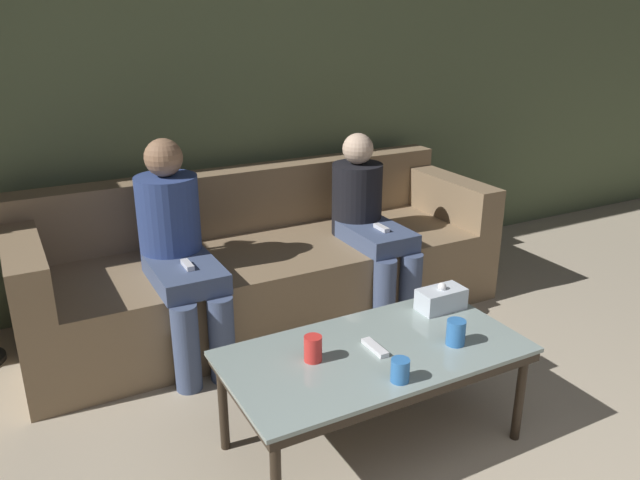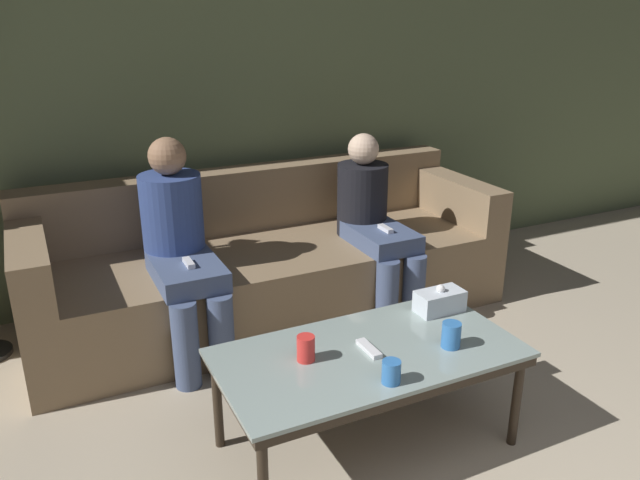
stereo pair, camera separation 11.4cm
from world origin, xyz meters
TOP-DOWN VIEW (x-y plane):
  - wall_back at (0.00, 3.54)m, footprint 12.00×0.06m
  - couch at (0.00, 2.99)m, footprint 2.77×0.95m
  - coffee_table at (-0.10, 1.63)m, footprint 1.24×0.64m
  - cup_near_left at (-0.36, 1.67)m, footprint 0.07×0.07m
  - cup_near_right at (-0.14, 1.39)m, footprint 0.07×0.07m
  - cup_far_center at (0.22, 1.51)m, footprint 0.08×0.08m
  - tissue_box at (0.37, 1.80)m, footprint 0.22×0.12m
  - game_remote at (-0.10, 1.63)m, footprint 0.04×0.15m
  - seated_person_left_end at (-0.58, 2.76)m, footprint 0.32×0.71m
  - seated_person_mid_left at (0.58, 2.75)m, footprint 0.31×0.68m

SIDE VIEW (x-z plane):
  - couch at x=0.00m, z-range -0.11..0.73m
  - coffee_table at x=-0.10m, z-range 0.19..0.65m
  - game_remote at x=-0.10m, z-range 0.46..0.48m
  - cup_near_right at x=-0.14m, z-range 0.46..0.55m
  - tissue_box at x=0.37m, z-range 0.44..0.58m
  - cup_near_left at x=-0.36m, z-range 0.46..0.56m
  - cup_far_center at x=0.22m, z-range 0.46..0.57m
  - seated_person_mid_left at x=0.58m, z-range 0.04..1.12m
  - seated_person_left_end at x=-0.58m, z-range 0.04..1.20m
  - wall_back at x=0.00m, z-range 0.00..2.60m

